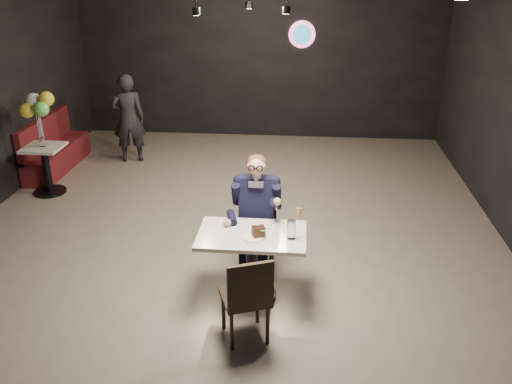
# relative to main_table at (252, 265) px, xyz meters

# --- Properties ---
(floor) EXTENTS (9.00, 9.00, 0.00)m
(floor) POSITION_rel_main_table_xyz_m (-0.41, 1.19, -0.38)
(floor) COLOR gray
(floor) RESTS_ON ground
(wall_sign) EXTENTS (0.50, 0.06, 0.50)m
(wall_sign) POSITION_rel_main_table_xyz_m (0.39, 5.66, 1.62)
(wall_sign) COLOR pink
(wall_sign) RESTS_ON floor
(main_table) EXTENTS (1.10, 0.70, 0.75)m
(main_table) POSITION_rel_main_table_xyz_m (0.00, 0.00, 0.00)
(main_table) COLOR beige
(main_table) RESTS_ON floor
(chair_far) EXTENTS (0.42, 0.46, 0.92)m
(chair_far) POSITION_rel_main_table_xyz_m (0.00, 0.55, 0.09)
(chair_far) COLOR black
(chair_far) RESTS_ON floor
(chair_near) EXTENTS (0.56, 0.58, 0.92)m
(chair_near) POSITION_rel_main_table_xyz_m (0.00, -0.67, 0.09)
(chair_near) COLOR black
(chair_near) RESTS_ON floor
(seated_man) EXTENTS (0.60, 0.80, 1.44)m
(seated_man) POSITION_rel_main_table_xyz_m (0.00, 0.55, 0.34)
(seated_man) COLOR black
(seated_man) RESTS_ON floor
(dessert_plate) EXTENTS (0.22, 0.22, 0.01)m
(dessert_plate) POSITION_rel_main_table_xyz_m (0.02, -0.09, 0.38)
(dessert_plate) COLOR white
(dessert_plate) RESTS_ON main_table
(cake_slice) EXTENTS (0.15, 0.14, 0.09)m
(cake_slice) POSITION_rel_main_table_xyz_m (0.07, -0.05, 0.43)
(cake_slice) COLOR black
(cake_slice) RESTS_ON dessert_plate
(mint_leaf) EXTENTS (0.06, 0.04, 0.01)m
(mint_leaf) POSITION_rel_main_table_xyz_m (0.12, -0.09, 0.47)
(mint_leaf) COLOR #2D862B
(mint_leaf) RESTS_ON cake_slice
(sundae_glass) EXTENTS (0.09, 0.09, 0.20)m
(sundae_glass) POSITION_rel_main_table_xyz_m (0.40, -0.06, 0.47)
(sundae_glass) COLOR silver
(sundae_glass) RESTS_ON main_table
(wafer_cone) EXTENTS (0.08, 0.08, 0.13)m
(wafer_cone) POSITION_rel_main_table_xyz_m (0.47, -0.03, 0.62)
(wafer_cone) COLOR tan
(wafer_cone) RESTS_ON sundae_glass
(booth_bench) EXTENTS (0.44, 1.77, 0.89)m
(booth_bench) POSITION_rel_main_table_xyz_m (-3.66, 3.47, 0.07)
(booth_bench) COLOR #4A1018
(booth_bench) RESTS_ON floor
(side_table) EXTENTS (0.55, 0.55, 0.68)m
(side_table) POSITION_rel_main_table_xyz_m (-3.36, 2.47, -0.03)
(side_table) COLOR beige
(side_table) RESTS_ON floor
(balloon_vase) EXTENTS (0.09, 0.09, 0.14)m
(balloon_vase) POSITION_rel_main_table_xyz_m (-3.36, 2.47, 0.44)
(balloon_vase) COLOR silver
(balloon_vase) RESTS_ON side_table
(balloon_bunch) EXTENTS (0.40, 0.40, 0.66)m
(balloon_bunch) POSITION_rel_main_table_xyz_m (-3.36, 2.47, 0.86)
(balloon_bunch) COLOR yellow
(balloon_bunch) RESTS_ON balloon_vase
(passerby) EXTENTS (0.64, 0.50, 1.54)m
(passerby) POSITION_rel_main_table_xyz_m (-2.54, 3.99, 0.40)
(passerby) COLOR black
(passerby) RESTS_ON floor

